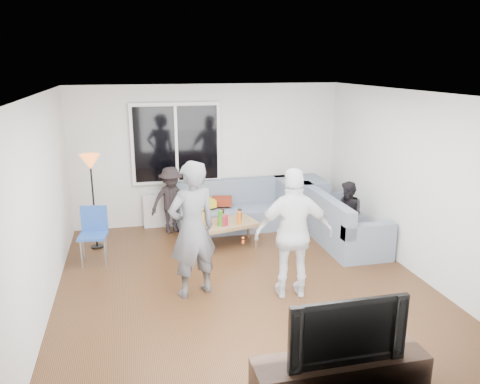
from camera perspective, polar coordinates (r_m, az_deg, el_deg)
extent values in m
cube|color=#56351C|center=(6.73, 0.35, -11.05)|extent=(5.00, 5.50, 0.04)
cube|color=white|center=(6.03, 0.40, 12.02)|extent=(5.00, 5.50, 0.04)
cube|color=silver|center=(8.90, -3.86, 4.50)|extent=(5.00, 0.04, 2.60)
cube|color=silver|center=(3.79, 10.52, -11.13)|extent=(5.00, 0.04, 2.60)
cube|color=silver|center=(6.18, -22.96, -1.58)|extent=(0.04, 5.50, 2.60)
cube|color=silver|center=(7.25, 20.10, 1.09)|extent=(0.04, 5.50, 2.60)
cube|color=white|center=(8.70, -7.72, 5.82)|extent=(1.62, 0.06, 1.47)
cube|color=black|center=(8.66, -7.69, 5.78)|extent=(1.50, 0.02, 1.35)
cube|color=white|center=(8.65, -7.68, 5.77)|extent=(0.05, 0.03, 1.35)
cube|color=silver|center=(8.95, -7.41, -2.07)|extent=(1.30, 0.12, 0.62)
imported|color=#3B712D|center=(8.83, -4.81, 1.17)|extent=(0.24, 0.21, 0.39)
imported|color=white|center=(8.80, -8.75, 0.21)|extent=(0.17, 0.17, 0.16)
cube|color=slate|center=(9.06, 7.31, -1.09)|extent=(0.85, 0.85, 0.85)
cube|color=gold|center=(8.56, -4.48, -1.40)|extent=(0.47, 0.44, 0.14)
cube|color=maroon|center=(8.69, -2.20, -1.10)|extent=(0.42, 0.37, 0.13)
cube|color=#A17E4D|center=(7.94, -2.04, -5.09)|extent=(1.21, 0.85, 0.40)
cylinder|color=maroon|center=(7.73, -2.10, -3.40)|extent=(0.17, 0.17, 0.17)
imported|color=#515257|center=(6.10, -5.75, -4.53)|extent=(0.76, 0.62, 1.81)
imported|color=silver|center=(6.10, 6.52, -5.03)|extent=(1.06, 0.56, 1.72)
imported|color=black|center=(8.02, 12.87, -2.64)|extent=(0.52, 0.61, 1.09)
imported|color=black|center=(8.52, -8.29, -0.96)|extent=(0.87, 0.66, 1.20)
cube|color=#34231A|center=(4.67, 11.93, -21.17)|extent=(1.60, 0.40, 0.44)
imported|color=black|center=(4.37, 12.32, -15.58)|extent=(1.07, 0.14, 0.62)
cylinder|color=black|center=(7.98, -0.03, -2.71)|extent=(0.07, 0.07, 0.19)
cylinder|color=#F0A10E|center=(7.85, -4.58, -3.08)|extent=(0.07, 0.07, 0.19)
cylinder|color=orange|center=(7.77, -0.10, -3.13)|extent=(0.07, 0.07, 0.21)
cylinder|color=#298017|center=(7.66, -2.38, -3.22)|extent=(0.08, 0.08, 0.26)
cylinder|color=black|center=(7.97, -2.16, -2.72)|extent=(0.07, 0.07, 0.20)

